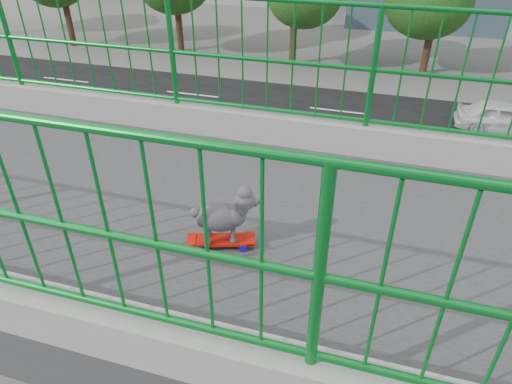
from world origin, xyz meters
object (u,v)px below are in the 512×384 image
object	(u,v)px
skateboard	(221,241)
car_2	(407,173)
car_6	(361,217)
car_1	(356,215)
poodle	(224,215)
car_4	(504,117)

from	to	relation	value
skateboard	car_2	xyz separation A→B (m)	(-12.78, 2.12, -6.34)
car_2	skateboard	bearing A→B (deg)	170.56
car_2	car_6	xyz separation A→B (m)	(3.20, -1.31, 0.02)
car_1	poodle	bearing A→B (deg)	-3.78
car_2	car_4	size ratio (longest dim) A/B	1.24
skateboard	car_2	world-z (taller)	skateboard
car_6	car_4	bearing A→B (deg)	150.60
poodle	car_6	bearing A→B (deg)	156.96
poodle	car_2	world-z (taller)	poodle
car_1	skateboard	bearing A→B (deg)	-3.93
skateboard	car_1	size ratio (longest dim) A/B	0.11
skateboard	car_1	xyz separation A→B (m)	(-9.58, 0.66, -6.29)
poodle	car_6	world-z (taller)	poodle
poodle	skateboard	bearing A→B (deg)	-90.00
poodle	car_4	size ratio (longest dim) A/B	0.12
poodle	car_4	xyz separation A→B (m)	(-19.17, 6.20, -6.59)
car_1	car_2	bearing A→B (deg)	155.38
skateboard	car_6	distance (m)	11.51
skateboard	car_2	size ratio (longest dim) A/B	0.10
car_2	car_6	size ratio (longest dim) A/B	0.98
skateboard	poodle	xyz separation A→B (m)	(-0.01, 0.02, 0.24)
car_4	car_6	xyz separation A→B (m)	(9.60, -5.41, 0.02)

